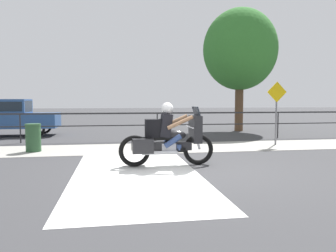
{
  "coord_description": "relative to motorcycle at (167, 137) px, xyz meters",
  "views": [
    {
      "loc": [
        -1.65,
        -7.27,
        1.58
      ],
      "look_at": [
        -0.26,
        1.21,
        0.9
      ],
      "focal_mm": 35.0,
      "sensor_mm": 36.0,
      "label": 1
    }
  ],
  "objects": [
    {
      "name": "ground_plane",
      "position": [
        0.41,
        -0.45,
        -0.69
      ],
      "size": [
        120.0,
        120.0,
        0.0
      ],
      "primitive_type": "plane",
      "color": "#38383A"
    },
    {
      "name": "motorcycle",
      "position": [
        0.0,
        0.0,
        0.0
      ],
      "size": [
        2.31,
        0.76,
        1.53
      ],
      "rotation": [
        0.0,
        0.0,
        0.07
      ],
      "color": "black",
      "rests_on": "ground"
    },
    {
      "name": "sidewalk_band",
      "position": [
        0.41,
        2.95,
        -0.68
      ],
      "size": [
        44.0,
        2.4,
        0.01
      ],
      "primitive_type": "cube",
      "color": "#99968E",
      "rests_on": "ground"
    },
    {
      "name": "parked_car",
      "position": [
        -5.94,
        7.63,
        0.25
      ],
      "size": [
        4.16,
        1.67,
        1.63
      ],
      "rotation": [
        0.0,
        0.0,
        0.06
      ],
      "color": "#284C84",
      "rests_on": "ground"
    },
    {
      "name": "tree_behind_sign",
      "position": [
        5.08,
        8.32,
        3.45
      ],
      "size": [
        3.74,
        3.74,
        6.21
      ],
      "color": "brown",
      "rests_on": "ground"
    },
    {
      "name": "trash_bin",
      "position": [
        -3.72,
        2.78,
        -0.25
      ],
      "size": [
        0.47,
        0.47,
        0.86
      ],
      "color": "#284C2D",
      "rests_on": "ground"
    },
    {
      "name": "fence_railing",
      "position": [
        0.41,
        5.02,
        0.19
      ],
      "size": [
        36.0,
        0.05,
        1.11
      ],
      "color": "#232326",
      "rests_on": "ground"
    },
    {
      "name": "street_sign",
      "position": [
        4.4,
        3.06,
        0.72
      ],
      "size": [
        0.72,
        0.06,
        2.23
      ],
      "color": "slate",
      "rests_on": "ground"
    },
    {
      "name": "crosswalk_band",
      "position": [
        -0.8,
        -0.65,
        -0.68
      ],
      "size": [
        2.66,
        6.0,
        0.01
      ],
      "primitive_type": "cube",
      "color": "silver",
      "rests_on": "ground"
    }
  ]
}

